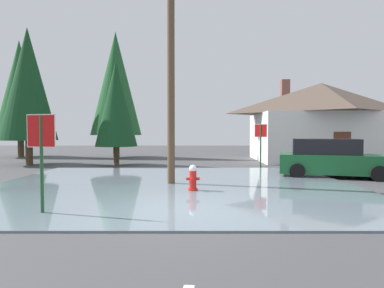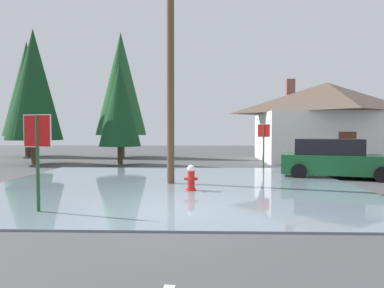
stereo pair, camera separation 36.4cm
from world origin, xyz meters
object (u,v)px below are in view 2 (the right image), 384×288
at_px(parked_car, 334,159).
at_px(pine_tree_far_center, 120,104).
at_px(utility_pole, 170,47).
at_px(stop_sign_far, 264,137).
at_px(pine_tree_short_left, 34,85).
at_px(fire_hydrant, 191,179).
at_px(stop_sign_near, 37,142).
at_px(pine_tree_tall_left, 121,84).
at_px(pine_tree_mid_left, 27,89).
at_px(house, 326,120).

distance_m(parked_car, pine_tree_far_center, 12.24).
xyz_separation_m(utility_pole, stop_sign_far, (4.56, 5.56, -3.40)).
height_order(parked_car, pine_tree_short_left, pine_tree_short_left).
distance_m(fire_hydrant, utility_pole, 4.98).
distance_m(stop_sign_near, pine_tree_tall_left, 18.09).
bearing_deg(parked_car, pine_tree_tall_left, 137.67).
height_order(stop_sign_far, pine_tree_mid_left, pine_tree_mid_left).
relative_size(pine_tree_mid_left, pine_tree_far_center, 1.49).
bearing_deg(stop_sign_near, pine_tree_short_left, 118.13).
xyz_separation_m(stop_sign_far, pine_tree_tall_left, (-9.71, 7.50, 4.04)).
bearing_deg(pine_tree_far_center, parked_car, -25.96).
xyz_separation_m(fire_hydrant, parked_car, (6.10, 3.54, 0.36)).
relative_size(stop_sign_far, pine_tree_mid_left, 0.26).
bearing_deg(parked_car, stop_sign_near, -146.27).
relative_size(pine_tree_mid_left, pine_tree_short_left, 1.12).
distance_m(stop_sign_near, house, 19.37).
bearing_deg(stop_sign_far, stop_sign_near, -126.38).
height_order(stop_sign_near, fire_hydrant, stop_sign_near).
bearing_deg(stop_sign_near, fire_hydrant, 39.18).
height_order(parked_car, pine_tree_tall_left, pine_tree_tall_left).
distance_m(pine_tree_tall_left, pine_tree_short_left, 6.91).
bearing_deg(pine_tree_tall_left, house, -10.47).
bearing_deg(pine_tree_mid_left, house, -8.47).
bearing_deg(pine_tree_mid_left, stop_sign_near, -60.63).
height_order(fire_hydrant, parked_car, parked_car).
distance_m(stop_sign_far, pine_tree_far_center, 8.73).
distance_m(stop_sign_far, parked_car, 4.31).
xyz_separation_m(stop_sign_near, house, (12.54, 14.72, 1.08)).
bearing_deg(fire_hydrant, pine_tree_mid_left, 132.28).
xyz_separation_m(house, pine_tree_far_center, (-13.53, -3.03, 0.89)).
distance_m(fire_hydrant, pine_tree_mid_left, 21.11).
bearing_deg(fire_hydrant, pine_tree_tall_left, 112.31).
relative_size(stop_sign_near, pine_tree_short_left, 0.29).
relative_size(house, pine_tree_short_left, 1.16).
relative_size(fire_hydrant, pine_tree_short_left, 0.11).
relative_size(house, pine_tree_far_center, 1.53).
bearing_deg(pine_tree_short_left, house, 8.47).
distance_m(stop_sign_near, pine_tree_far_center, 11.89).
height_order(stop_sign_far, house, house).
bearing_deg(house, parked_car, -108.99).
bearing_deg(house, stop_sign_far, -137.58).
xyz_separation_m(parked_car, pine_tree_tall_left, (-12.07, 10.99, 4.96)).
xyz_separation_m(fire_hydrant, house, (8.94, 11.78, 2.36)).
relative_size(house, parked_car, 1.97).
height_order(fire_hydrant, pine_tree_tall_left, pine_tree_tall_left).
height_order(fire_hydrant, pine_tree_short_left, pine_tree_short_left).
distance_m(stop_sign_near, pine_tree_short_left, 13.87).
xyz_separation_m(pine_tree_tall_left, pine_tree_short_left, (-4.00, -5.57, -0.86)).
xyz_separation_m(pine_tree_mid_left, pine_tree_short_left, (3.82, -6.20, -0.59)).
distance_m(stop_sign_near, pine_tree_mid_left, 21.11).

